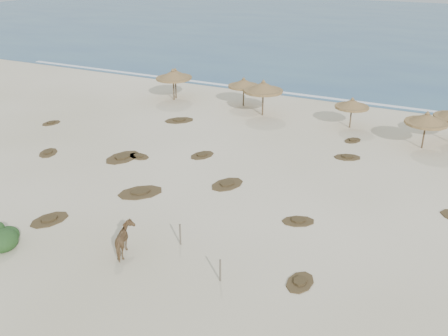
# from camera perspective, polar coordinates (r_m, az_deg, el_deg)

# --- Properties ---
(ground) EXTENTS (160.00, 160.00, 0.00)m
(ground) POSITION_cam_1_polar(r_m,az_deg,el_deg) (26.89, -7.92, -5.25)
(ground) COLOR white
(ground) RESTS_ON ground
(ocean) EXTENTS (200.00, 100.00, 0.01)m
(ocean) POSITION_cam_1_polar(r_m,az_deg,el_deg) (96.02, 18.80, 14.89)
(ocean) COLOR #2B5481
(ocean) RESTS_ON ground
(foam_line) EXTENTS (70.00, 0.60, 0.01)m
(foam_line) POSITION_cam_1_polar(r_m,az_deg,el_deg) (48.94, 9.45, 8.16)
(foam_line) COLOR white
(foam_line) RESTS_ON ground
(palapa_0) EXTENTS (4.08, 4.08, 2.97)m
(palapa_0) POSITION_cam_1_polar(r_m,az_deg,el_deg) (46.54, -5.83, 10.48)
(palapa_0) COLOR #4E3B28
(palapa_0) RESTS_ON ground
(palapa_1) EXTENTS (3.41, 3.41, 2.88)m
(palapa_1) POSITION_cam_1_polar(r_m,az_deg,el_deg) (47.13, -5.59, 10.57)
(palapa_1) COLOR #4E3B28
(palapa_1) RESTS_ON ground
(palapa_2) EXTENTS (2.85, 2.85, 2.61)m
(palapa_2) POSITION_cam_1_polar(r_m,az_deg,el_deg) (44.62, 2.27, 9.63)
(palapa_2) COLOR #4E3B28
(palapa_2) RESTS_ON ground
(palapa_3) EXTENTS (4.03, 4.03, 3.09)m
(palapa_3) POSITION_cam_1_polar(r_m,az_deg,el_deg) (41.88, 4.51, 9.15)
(palapa_3) COLOR #4E3B28
(palapa_3) RESTS_ON ground
(palapa_4) EXTENTS (3.40, 3.40, 2.47)m
(palapa_4) POSITION_cam_1_polar(r_m,az_deg,el_deg) (40.09, 14.43, 7.09)
(palapa_4) COLOR #4E3B28
(palapa_4) RESTS_ON ground
(palapa_6) EXTENTS (3.78, 3.78, 2.74)m
(palapa_6) POSITION_cam_1_polar(r_m,az_deg,el_deg) (37.33, 22.14, 5.17)
(palapa_6) COLOR #4E3B28
(palapa_6) RESTS_ON ground
(horse) EXTENTS (1.50, 1.89, 1.46)m
(horse) POSITION_cam_1_polar(r_m,az_deg,el_deg) (23.47, -11.26, -8.13)
(horse) COLOR olive
(horse) RESTS_ON ground
(fence_post_near) EXTENTS (0.09, 0.09, 1.11)m
(fence_post_near) POSITION_cam_1_polar(r_m,az_deg,el_deg) (23.90, -5.03, -7.57)
(fence_post_near) COLOR #6B5F50
(fence_post_near) RESTS_ON ground
(fence_post_far) EXTENTS (0.09, 0.09, 1.08)m
(fence_post_far) POSITION_cam_1_polar(r_m,az_deg,el_deg) (21.43, -0.43, -11.62)
(fence_post_far) COLOR #6B5F50
(fence_post_far) RESTS_ON ground
(scrub_0) EXTENTS (1.85, 2.12, 0.16)m
(scrub_0) POSITION_cam_1_polar(r_m,az_deg,el_deg) (36.45, -19.45, 1.66)
(scrub_0) COLOR #4D3D22
(scrub_0) RESTS_ON ground
(scrub_1) EXTENTS (2.16, 2.94, 0.16)m
(scrub_1) POSITION_cam_1_polar(r_m,az_deg,el_deg) (34.32, -11.50, 1.23)
(scrub_1) COLOR #4D3D22
(scrub_1) RESTS_ON ground
(scrub_2) EXTENTS (1.72, 1.22, 0.16)m
(scrub_2) POSITION_cam_1_polar(r_m,az_deg,el_deg) (34.28, -9.74, 1.34)
(scrub_2) COLOR #4D3D22
(scrub_2) RESTS_ON ground
(scrub_3) EXTENTS (2.12, 2.61, 0.16)m
(scrub_3) POSITION_cam_1_polar(r_m,az_deg,el_deg) (29.81, 0.36, -1.85)
(scrub_3) COLOR #4D3D22
(scrub_3) RESTS_ON ground
(scrub_4) EXTENTS (2.04, 1.81, 0.16)m
(scrub_4) POSITION_cam_1_polar(r_m,az_deg,el_deg) (26.20, 8.49, -6.00)
(scrub_4) COLOR #4D3D22
(scrub_4) RESTS_ON ground
(scrub_6) EXTENTS (2.82, 2.79, 0.16)m
(scrub_6) POSITION_cam_1_polar(r_m,az_deg,el_deg) (41.19, -5.14, 5.47)
(scrub_6) COLOR #4D3D22
(scrub_6) RESTS_ON ground
(scrub_7) EXTENTS (2.13, 1.83, 0.16)m
(scrub_7) POSITION_cam_1_polar(r_m,az_deg,el_deg) (34.67, 13.93, 1.23)
(scrub_7) COLOR #4D3D22
(scrub_7) RESTS_ON ground
(scrub_8) EXTENTS (1.32, 1.75, 0.16)m
(scrub_8) POSITION_cam_1_polar(r_m,az_deg,el_deg) (42.71, -19.14, 4.90)
(scrub_8) COLOR #4D3D22
(scrub_8) RESTS_ON ground
(scrub_9) EXTENTS (3.02, 3.12, 0.16)m
(scrub_9) POSITION_cam_1_polar(r_m,az_deg,el_deg) (29.24, -9.53, -2.74)
(scrub_9) COLOR #4D3D22
(scrub_9) RESTS_ON ground
(scrub_10) EXTENTS (1.48, 1.73, 0.16)m
(scrub_10) POSITION_cam_1_polar(r_m,az_deg,el_deg) (37.83, 14.49, 3.09)
(scrub_10) COLOR #4D3D22
(scrub_10) RESTS_ON ground
(scrub_11) EXTENTS (1.90, 2.39, 0.16)m
(scrub_11) POSITION_cam_1_polar(r_m,az_deg,el_deg) (27.59, -19.32, -5.57)
(scrub_11) COLOR #4D3D22
(scrub_11) RESTS_ON ground
(scrub_12) EXTENTS (1.20, 1.73, 0.16)m
(scrub_12) POSITION_cam_1_polar(r_m,az_deg,el_deg) (21.84, 8.68, -12.76)
(scrub_12) COLOR #4D3D22
(scrub_12) RESTS_ON ground
(scrub_13) EXTENTS (1.72, 2.14, 0.16)m
(scrub_13) POSITION_cam_1_polar(r_m,az_deg,el_deg) (34.01, -2.52, 1.50)
(scrub_13) COLOR #4D3D22
(scrub_13) RESTS_ON ground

